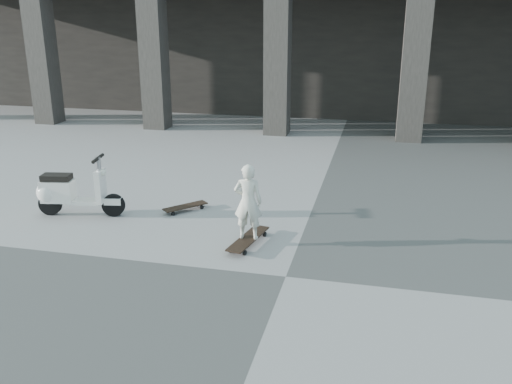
% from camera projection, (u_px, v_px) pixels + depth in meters
% --- Properties ---
extents(ground, '(90.00, 90.00, 0.00)m').
position_uv_depth(ground, '(286.00, 277.00, 6.99)').
color(ground, '#474745').
rests_on(ground, ground).
extents(colonnade, '(28.00, 8.82, 6.00)m').
position_uv_depth(colonnade, '(357.00, 19.00, 18.75)').
color(colonnade, black).
rests_on(colonnade, ground).
extents(longboard, '(0.43, 1.07, 0.10)m').
position_uv_depth(longboard, '(248.00, 239.00, 7.94)').
color(longboard, black).
rests_on(longboard, ground).
extents(skateboard_spare, '(0.67, 0.72, 0.09)m').
position_uv_depth(skateboard_spare, '(185.00, 207.00, 9.28)').
color(skateboard_spare, black).
rests_on(skateboard_spare, ground).
extents(child, '(0.43, 0.30, 1.12)m').
position_uv_depth(child, '(248.00, 202.00, 7.75)').
color(child, silver).
rests_on(child, longboard).
extents(scooter, '(1.46, 0.59, 1.02)m').
position_uv_depth(scooter, '(65.00, 192.00, 8.99)').
color(scooter, black).
rests_on(scooter, ground).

